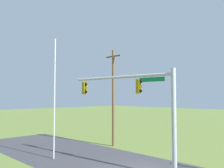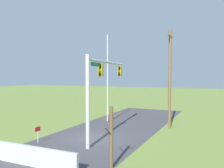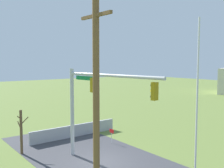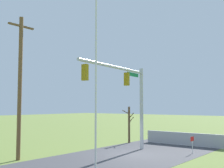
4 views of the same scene
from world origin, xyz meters
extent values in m
plane|color=olive|center=(0.00, 0.00, 0.00)|extent=(160.00, 160.00, 0.00)
cube|color=#3D3D42|center=(-4.00, 0.00, 0.01)|extent=(28.00, 8.00, 0.01)
cube|color=#B7B5AD|center=(3.38, 0.89, 0.00)|extent=(6.00, 6.00, 0.01)
cube|color=#A8A8AD|center=(6.46, -1.61, 0.56)|extent=(0.20, 8.69, 1.12)
cylinder|color=#B2B5BA|center=(2.38, 0.89, 3.23)|extent=(0.28, 0.28, 6.46)
cylinder|color=#B2B5BA|center=(-1.68, 0.46, 6.11)|extent=(8.14, 1.07, 0.20)
cube|color=#0F7238|center=(0.92, 0.74, 5.83)|extent=(1.79, 0.22, 0.28)
cube|color=#937A0F|center=(-0.06, 0.63, 5.41)|extent=(0.28, 0.38, 0.96)
sphere|color=black|center=(0.09, 0.65, 5.71)|extent=(0.22, 0.22, 0.22)
sphere|color=yellow|center=(0.09, 0.65, 5.41)|extent=(0.22, 0.22, 0.22)
sphere|color=black|center=(0.09, 0.65, 5.11)|extent=(0.22, 0.22, 0.22)
cube|color=#937A0F|center=(-5.09, 0.09, 5.41)|extent=(0.28, 0.38, 0.96)
sphere|color=black|center=(-4.94, 0.11, 5.71)|extent=(0.22, 0.22, 0.22)
sphere|color=yellow|center=(-4.94, 0.11, 5.41)|extent=(0.22, 0.22, 0.22)
sphere|color=black|center=(-4.94, 0.11, 5.11)|extent=(0.22, 0.22, 0.22)
cylinder|color=silver|center=(-6.35, -1.86, 4.64)|extent=(0.10, 0.10, 9.28)
cylinder|color=brown|center=(-6.37, 4.67, 4.64)|extent=(0.26, 0.26, 9.28)
cube|color=brown|center=(-6.37, 4.67, 8.68)|extent=(1.90, 0.12, 0.12)
cylinder|color=brown|center=(4.89, 3.85, 1.68)|extent=(0.20, 0.20, 3.36)
cylinder|color=brown|center=(5.26, 3.85, 2.10)|extent=(0.78, 0.07, 0.57)
cylinder|color=brown|center=(4.66, 4.05, 2.85)|extent=(0.54, 0.47, 0.39)
cylinder|color=brown|center=(4.87, 3.57, 2.53)|extent=(0.12, 0.61, 0.55)
cylinder|color=silver|center=(2.83, -3.12, 0.45)|extent=(0.04, 0.04, 0.90)
cube|color=red|center=(2.83, -3.12, 1.06)|extent=(0.56, 0.02, 0.32)
camera|label=1|loc=(9.72, -11.74, 4.73)|focal=38.00mm
camera|label=2|loc=(16.55, 9.32, 5.05)|focal=38.78mm
camera|label=3|loc=(-14.68, 10.28, 6.99)|focal=42.40mm
camera|label=4|loc=(-17.25, -11.42, 3.47)|focal=45.88mm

